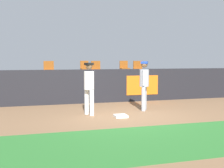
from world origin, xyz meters
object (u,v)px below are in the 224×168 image
seat_front_left (49,69)px  player_runner_visitor (144,82)px  seat_front_center (96,69)px  player_fielder_home (89,85)px  seat_back_right (124,67)px  seat_back_center (85,68)px  first_base (121,116)px  seat_front_right (139,68)px

seat_front_left → player_runner_visitor: bearing=-50.4°
seat_front_center → player_fielder_home: bearing=-106.4°
player_runner_visitor → seat_back_right: bearing=-161.8°
player_runner_visitor → seat_back_center: size_ratio=2.14×
seat_back_right → seat_back_center: bearing=-180.0°
seat_back_right → seat_front_left: (-4.27, -1.80, -0.00)m
seat_front_left → first_base: bearing=-68.2°
seat_front_center → first_base: bearing=-93.7°
player_fielder_home → seat_front_right: bearing=119.1°
player_fielder_home → seat_back_center: bearing=149.2°
seat_back_right → seat_front_left: 4.63m
player_fielder_home → seat_front_center: bearing=142.3°
seat_front_center → seat_front_left: (-2.23, 0.00, 0.00)m
seat_front_center → seat_back_center: bearing=96.7°
seat_back_center → seat_front_center: bearing=-83.3°
seat_front_left → seat_back_center: 2.70m
first_base → seat_front_right: size_ratio=0.48×
seat_front_center → seat_front_right: bearing=0.0°
seat_back_right → player_fielder_home: bearing=-118.8°
seat_front_center → seat_back_center: (-0.21, 1.80, -0.00)m
seat_front_left → seat_back_center: same height
seat_front_right → seat_back_center: size_ratio=1.00×
player_runner_visitor → seat_back_center: (-1.13, 5.59, 0.39)m
seat_back_right → seat_front_left: size_ratio=1.00×
first_base → player_fielder_home: player_fielder_home is taller
first_base → player_fielder_home: (-0.90, 0.68, 0.98)m
first_base → seat_front_right: 5.57m
player_runner_visitor → seat_front_right: seat_front_right is taller
seat_back_right → seat_back_center: same height
player_fielder_home → seat_front_right: (3.39, 4.10, 0.42)m
player_runner_visitor → seat_front_center: (-0.91, 3.79, 0.39)m
seat_front_right → seat_front_left: bearing=-180.0°
first_base → seat_back_right: seat_back_right is taller
player_runner_visitor → seat_back_right: (1.13, 5.59, 0.39)m
seat_front_right → seat_back_center: bearing=143.1°
player_runner_visitor → seat_back_right: 5.72m
first_base → player_runner_visitor: bearing=38.9°
player_fielder_home → seat_back_center: size_ratio=2.09×
player_fielder_home → seat_front_center: (1.21, 4.10, 0.42)m
player_fielder_home → seat_back_right: 6.75m
player_fielder_home → seat_front_left: 4.24m
player_runner_visitor → seat_front_center: size_ratio=2.14×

